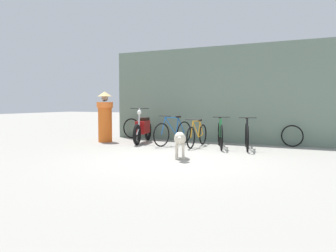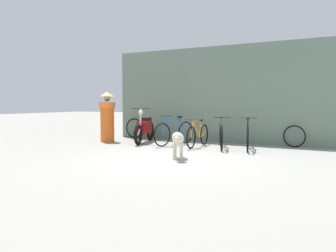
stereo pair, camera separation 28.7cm
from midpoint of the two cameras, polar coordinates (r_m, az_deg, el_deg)
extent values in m
plane|color=gray|center=(7.44, 2.40, -5.81)|extent=(60.00, 60.00, 0.00)
cube|color=slate|center=(10.68, 10.46, 5.41)|extent=(7.70, 0.20, 3.08)
torus|color=black|center=(9.48, -0.15, -1.55)|extent=(0.23, 0.68, 0.69)
torus|color=black|center=(10.27, 3.89, -1.13)|extent=(0.23, 0.68, 0.69)
cylinder|color=#1959A5|center=(9.76, 1.49, -0.06)|extent=(0.17, 0.51, 0.57)
cylinder|color=#1959A5|center=(9.99, 2.65, -0.07)|extent=(0.06, 0.14, 0.53)
cylinder|color=#1959A5|center=(9.79, 1.70, 1.47)|extent=(0.20, 0.59, 0.06)
cylinder|color=#1959A5|center=(10.12, 3.18, -1.35)|extent=(0.14, 0.39, 0.08)
cylinder|color=#1959A5|center=(10.14, 3.38, 0.14)|extent=(0.11, 0.31, 0.48)
cylinder|color=#1959A5|center=(9.52, 0.17, -0.01)|extent=(0.08, 0.19, 0.51)
cube|color=black|center=(10.02, 2.85, 1.60)|extent=(0.12, 0.19, 0.05)
cylinder|color=black|center=(9.56, 0.50, 1.76)|extent=(0.45, 0.15, 0.02)
torus|color=black|center=(9.09, 4.95, -2.04)|extent=(0.04, 0.62, 0.62)
torus|color=black|center=(10.04, 7.14, -1.48)|extent=(0.04, 0.62, 0.62)
cylinder|color=orange|center=(9.44, 5.86, -0.59)|extent=(0.03, 0.50, 0.52)
cylinder|color=orange|center=(9.71, 6.48, -0.56)|extent=(0.03, 0.13, 0.47)
cylinder|color=orange|center=(9.47, 5.98, 0.84)|extent=(0.03, 0.59, 0.06)
cylinder|color=orange|center=(9.86, 6.76, -1.71)|extent=(0.03, 0.39, 0.07)
cylinder|color=orange|center=(9.89, 6.87, -0.34)|extent=(0.03, 0.30, 0.43)
cylinder|color=orange|center=(9.14, 5.14, -0.59)|extent=(0.03, 0.18, 0.46)
cube|color=black|center=(9.74, 6.60, 1.01)|extent=(0.07, 0.18, 0.05)
cylinder|color=black|center=(9.19, 5.32, 1.09)|extent=(0.46, 0.02, 0.02)
torus|color=black|center=(8.83, 10.23, -2.04)|extent=(0.28, 0.67, 0.69)
torus|color=black|center=(9.90, 9.96, -1.38)|extent=(0.28, 0.67, 0.69)
cylinder|color=#1E7238|center=(9.23, 10.14, -0.37)|extent=(0.20, 0.51, 0.57)
cylinder|color=#1E7238|center=(9.54, 10.05, -0.34)|extent=(0.07, 0.14, 0.52)
cylinder|color=#1E7238|center=(9.26, 10.14, 1.25)|extent=(0.23, 0.60, 0.06)
cylinder|color=#1E7238|center=(9.70, 10.00, -1.64)|extent=(0.16, 0.39, 0.08)
cylinder|color=#1E7238|center=(9.74, 10.01, -0.09)|extent=(0.13, 0.31, 0.48)
cylinder|color=#1E7238|center=(8.89, 10.23, -0.38)|extent=(0.09, 0.19, 0.51)
cube|color=black|center=(9.57, 10.06, 1.42)|extent=(0.13, 0.19, 0.05)
cylinder|color=black|center=(8.95, 10.23, 1.52)|extent=(0.44, 0.18, 0.02)
torus|color=black|center=(8.70, 14.63, -2.21)|extent=(0.21, 0.68, 0.69)
torus|color=black|center=(9.72, 14.50, -1.56)|extent=(0.21, 0.68, 0.69)
cylinder|color=black|center=(9.07, 14.60, -0.53)|extent=(0.15, 0.50, 0.57)
cylinder|color=black|center=(9.37, 14.56, -0.50)|extent=(0.06, 0.13, 0.52)
cylinder|color=black|center=(9.11, 14.62, 1.11)|extent=(0.17, 0.58, 0.06)
cylinder|color=black|center=(9.53, 14.52, -1.82)|extent=(0.12, 0.38, 0.08)
cylinder|color=black|center=(9.56, 14.54, -0.25)|extent=(0.10, 0.30, 0.48)
cylinder|color=black|center=(8.75, 14.65, -0.53)|extent=(0.07, 0.18, 0.51)
cube|color=black|center=(9.40, 14.59, 1.28)|extent=(0.11, 0.19, 0.05)
cylinder|color=black|center=(8.81, 14.67, 1.39)|extent=(0.45, 0.13, 0.02)
torus|color=black|center=(9.88, -4.40, -1.50)|extent=(0.25, 0.64, 0.64)
torus|color=black|center=(11.16, -2.37, -0.85)|extent=(0.25, 0.64, 0.64)
cube|color=maroon|center=(10.50, -3.32, -0.17)|extent=(0.48, 0.87, 0.40)
cube|color=black|center=(10.63, -3.11, 1.23)|extent=(0.36, 0.57, 0.10)
cylinder|color=silver|center=(10.08, -3.99, 1.36)|extent=(0.09, 0.16, 0.61)
cylinder|color=silver|center=(9.97, -4.23, -0.93)|extent=(0.10, 0.23, 0.21)
cylinder|color=black|center=(10.12, -3.92, 3.07)|extent=(0.57, 0.17, 0.03)
sphere|color=silver|center=(10.09, -3.97, 2.38)|extent=(0.17, 0.17, 0.14)
ellipsoid|color=beige|center=(7.49, 2.87, -2.25)|extent=(0.46, 0.62, 0.27)
cylinder|color=beige|center=(7.35, 3.39, -4.55)|extent=(0.08, 0.08, 0.35)
cylinder|color=beige|center=(7.35, 2.23, -4.54)|extent=(0.08, 0.08, 0.35)
cylinder|color=beige|center=(7.69, 3.47, -4.16)|extent=(0.08, 0.08, 0.35)
cylinder|color=beige|center=(7.70, 2.36, -4.15)|extent=(0.08, 0.08, 0.35)
sphere|color=beige|center=(7.14, 2.77, -1.97)|extent=(0.30, 0.30, 0.23)
ellipsoid|color=beige|center=(7.04, 2.73, -2.19)|extent=(0.13, 0.15, 0.09)
cylinder|color=beige|center=(7.87, 2.97, -2.15)|extent=(0.13, 0.24, 0.15)
cylinder|color=orange|center=(10.87, -9.78, 0.71)|extent=(0.63, 0.63, 1.30)
cylinder|color=orange|center=(10.85, -9.82, 3.66)|extent=(0.74, 0.74, 0.18)
sphere|color=tan|center=(10.85, -9.83, 4.78)|extent=(0.29, 0.29, 0.21)
cone|color=tan|center=(10.85, -9.84, 5.51)|extent=(0.65, 0.65, 0.16)
torus|color=black|center=(11.82, -5.19, -0.39)|extent=(0.72, 0.07, 0.72)
torus|color=black|center=(10.07, 21.91, -1.68)|extent=(0.63, 0.14, 0.64)
camera|label=1|loc=(0.14, -89.07, 0.07)|focal=35.00mm
camera|label=2|loc=(0.14, 90.93, -0.07)|focal=35.00mm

